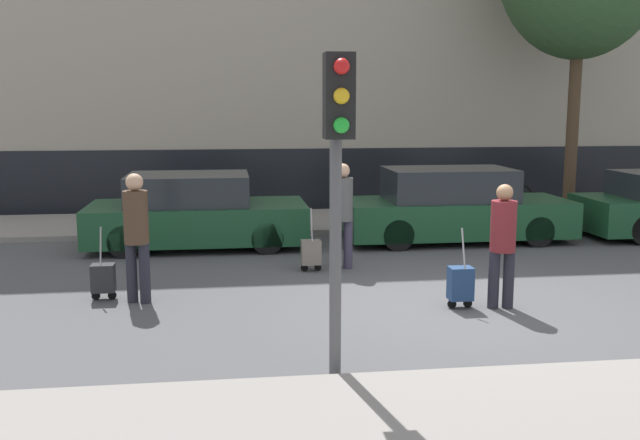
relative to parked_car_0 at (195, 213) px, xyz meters
name	(u,v)px	position (x,y,z in m)	size (l,w,h in m)	color
ground_plane	(457,307)	(3.70, -4.68, -0.66)	(80.00, 80.00, 0.00)	#4C4C4F
sidewalk_near	(597,423)	(3.70, -8.43, -0.60)	(28.00, 2.50, 0.12)	gray
sidewalk_far	(361,220)	(3.70, 2.32, -0.60)	(28.00, 3.00, 0.12)	gray
parked_car_0	(195,213)	(0.00, 0.00, 0.00)	(4.15, 1.92, 1.42)	#194728
parked_car_1	(454,208)	(5.14, -0.09, 0.02)	(4.49, 1.76, 1.48)	#194728
pedestrian_left	(136,229)	(-0.64, -3.87, 0.38)	(0.34, 0.34, 1.81)	#23232D
trolley_left	(103,278)	(-1.15, -3.67, -0.35)	(0.34, 0.29, 1.05)	#262628
pedestrian_center	(343,209)	(2.51, -2.23, 0.35)	(0.35, 0.34, 1.78)	#383347
trolley_center	(311,252)	(1.97, -2.32, -0.34)	(0.34, 0.29, 1.06)	slate
pedestrian_right	(503,239)	(4.27, -4.80, 0.30)	(0.35, 0.34, 1.70)	#23232D
trolley_right	(460,284)	(3.73, -4.73, -0.32)	(0.34, 0.29, 1.11)	navy
traffic_light	(338,150)	(1.67, -7.04, 1.65)	(0.28, 0.47, 3.22)	#515154
parked_bicycle	(498,198)	(7.12, 2.55, -0.17)	(1.77, 0.06, 0.96)	black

